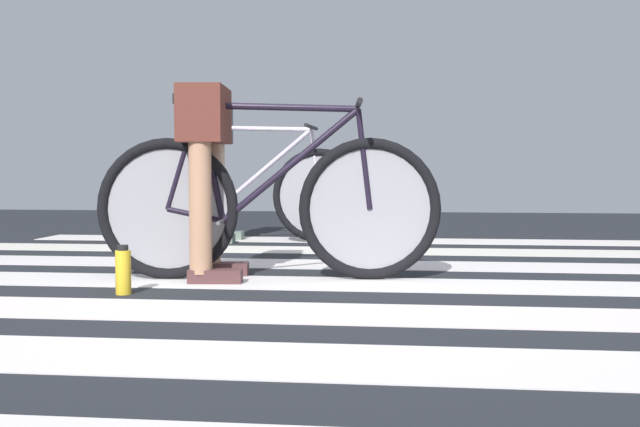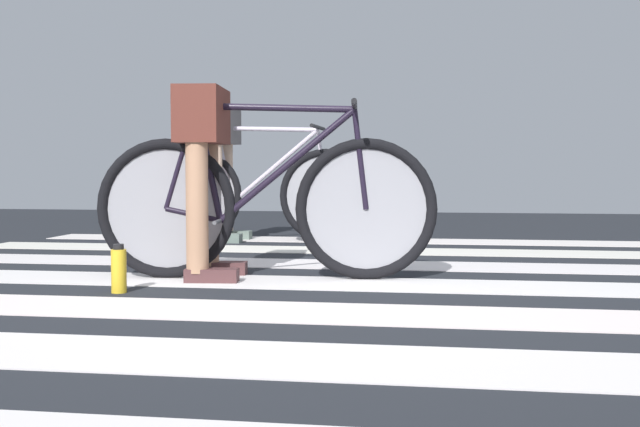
% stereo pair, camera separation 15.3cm
% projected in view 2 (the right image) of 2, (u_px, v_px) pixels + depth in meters
% --- Properties ---
extents(ground, '(18.00, 14.00, 0.02)m').
position_uv_depth(ground, '(281.00, 308.00, 3.15)').
color(ground, black).
extents(crosswalk_markings, '(5.46, 5.77, 0.00)m').
position_uv_depth(crosswalk_markings, '(300.00, 296.00, 3.38)').
color(crosswalk_markings, silver).
rests_on(crosswalk_markings, ground).
extents(bicycle_1_of_2, '(1.73, 0.52, 0.93)m').
position_uv_depth(bicycle_1_of_2, '(265.00, 204.00, 3.89)').
color(bicycle_1_of_2, black).
rests_on(bicycle_1_of_2, ground).
extents(cyclist_1_of_2, '(0.35, 0.43, 0.97)m').
position_uv_depth(cyclist_1_of_2, '(203.00, 156.00, 3.89)').
color(cyclist_1_of_2, '#A87A5B').
rests_on(cyclist_1_of_2, ground).
extents(bicycle_2_of_2, '(1.74, 0.52, 0.93)m').
position_uv_depth(bicycle_2_of_2, '(260.00, 192.00, 5.92)').
color(bicycle_2_of_2, black).
rests_on(bicycle_2_of_2, ground).
extents(cyclist_2_of_2, '(0.32, 0.42, 1.04)m').
position_uv_depth(cyclist_2_of_2, '(221.00, 155.00, 5.96)').
color(cyclist_2_of_2, beige).
rests_on(cyclist_2_of_2, ground).
extents(water_bottle, '(0.07, 0.07, 0.22)m').
position_uv_depth(water_bottle, '(119.00, 270.00, 3.47)').
color(water_bottle, gold).
rests_on(water_bottle, ground).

